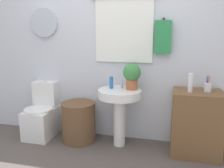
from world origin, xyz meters
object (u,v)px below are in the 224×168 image
Objects in this scene: toilet at (42,116)px; laundry_hamper at (79,122)px; soap_bottle at (111,83)px; lotion_bottle at (191,83)px; pedestal_sink at (120,103)px; wooden_cabinet at (196,123)px; potted_plant at (132,75)px; toothbrush_cup at (208,87)px.

laundry_hamper is at bearing -3.69° from toilet.
lotion_bottle is (0.95, -0.09, 0.07)m from soap_bottle.
laundry_hamper is at bearing -173.56° from soap_bottle.
wooden_cabinet is (0.93, -0.00, -0.18)m from pedestal_sink.
toilet is at bearing 177.77° from lotion_bottle.
laundry_hamper is 0.72× the size of pedestal_sink.
pedestal_sink is (1.12, -0.04, 0.28)m from toilet.
potted_plant is 1.76× the size of toothbrush_cup.
wooden_cabinet is at bearing -2.73° from soap_bottle.
toilet reaches higher than pedestal_sink.
soap_bottle is 0.28m from potted_plant.
toothbrush_cup is at bearing 16.97° from lotion_bottle.
potted_plant is at bearing 1.09° from toilet.
toilet is at bearing -179.20° from soap_bottle.
laundry_hamper is at bearing -179.28° from toothbrush_cup.
lotion_bottle reaches higher than toilet.
pedestal_sink is 0.39m from potted_plant.
potted_plant is 0.89m from toothbrush_cup.
wooden_cabinet is 4.19× the size of toothbrush_cup.
lotion_bottle is (1.95, -0.08, 0.59)m from toilet.
wooden_cabinet is at bearing 0.00° from laundry_hamper.
soap_bottle is 0.96m from lotion_bottle.
lotion_bottle is at bearing -2.23° from toilet.
pedestal_sink is at bearing 180.00° from wooden_cabinet.
potted_plant is 0.70m from lotion_bottle.
potted_plant is (0.14, 0.06, 0.36)m from pedestal_sink.
potted_plant reaches higher than toothbrush_cup.
laundry_hamper is at bearing -180.00° from pedestal_sink.
toothbrush_cup is (0.89, -0.04, -0.10)m from potted_plant.
pedestal_sink is at bearing -156.80° from potted_plant.
toilet is 4.20× the size of toothbrush_cup.
toilet is 2.04m from lotion_bottle.
toothbrush_cup is at bearing 0.72° from laundry_hamper.
wooden_cabinet is at bearing -1.00° from toilet.
wooden_cabinet is 1.13m from soap_bottle.
laundry_hamper is 2.87× the size of toothbrush_cup.
potted_plant is 1.51× the size of lotion_bottle.
toilet is 0.56m from laundry_hamper.
wooden_cabinet is (2.05, -0.04, 0.09)m from toilet.
wooden_cabinet is at bearing -0.00° from pedestal_sink.
toilet is 1.41m from potted_plant.
lotion_bottle reaches higher than wooden_cabinet.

